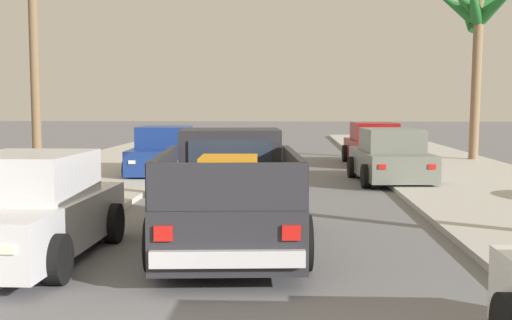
{
  "coord_description": "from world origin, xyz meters",
  "views": [
    {
      "loc": [
        0.42,
        -4.67,
        2.26
      ],
      "look_at": [
        -0.2,
        8.1,
        1.2
      ],
      "focal_mm": 48.49,
      "sensor_mm": 36.0,
      "label": 1
    }
  ],
  "objects": [
    {
      "name": "palm_tree_left_fore",
      "position": [
        7.43,
        21.75,
        5.56
      ],
      "size": [
        3.56,
        4.08,
        6.72
      ],
      "color": "#846B4C",
      "rests_on": "ground"
    },
    {
      "name": "car_left_near",
      "position": [
        -3.34,
        5.0,
        0.71
      ],
      "size": [
        2.07,
        4.28,
        1.54
      ],
      "color": "silver",
      "rests_on": "ground"
    },
    {
      "name": "curb_right",
      "position": [
        4.48,
        12.0,
        0.05
      ],
      "size": [
        0.16,
        60.0,
        0.1
      ],
      "primitive_type": "cube",
      "color": "silver",
      "rests_on": "ground"
    },
    {
      "name": "pickup_truck",
      "position": [
        -0.51,
        6.05,
        0.79
      ],
      "size": [
        2.49,
        5.34,
        1.8
      ],
      "color": "#28282D",
      "rests_on": "ground"
    },
    {
      "name": "sidewalk_left",
      "position": [
        -5.62,
        12.0,
        0.06
      ],
      "size": [
        5.08,
        60.0,
        0.12
      ],
      "primitive_type": "cube",
      "color": "beige",
      "rests_on": "ground"
    },
    {
      "name": "sidewalk_right",
      "position": [
        5.62,
        12.0,
        0.06
      ],
      "size": [
        5.08,
        60.0,
        0.12
      ],
      "primitive_type": "cube",
      "color": "beige",
      "rests_on": "ground"
    },
    {
      "name": "car_left_mid",
      "position": [
        3.54,
        20.78,
        0.71
      ],
      "size": [
        2.15,
        4.31,
        1.54
      ],
      "color": "maroon",
      "rests_on": "ground"
    },
    {
      "name": "car_right_near",
      "position": [
        3.29,
        14.99,
        0.71
      ],
      "size": [
        2.2,
        4.33,
        1.54
      ],
      "color": "slate",
      "rests_on": "ground"
    },
    {
      "name": "car_left_far",
      "position": [
        -3.44,
        16.5,
        0.71
      ],
      "size": [
        2.15,
        4.31,
        1.54
      ],
      "color": "navy",
      "rests_on": "ground"
    },
    {
      "name": "curb_left",
      "position": [
        -4.48,
        12.0,
        0.05
      ],
      "size": [
        0.16,
        60.0,
        0.1
      ],
      "primitive_type": "cube",
      "color": "silver",
      "rests_on": "ground"
    }
  ]
}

